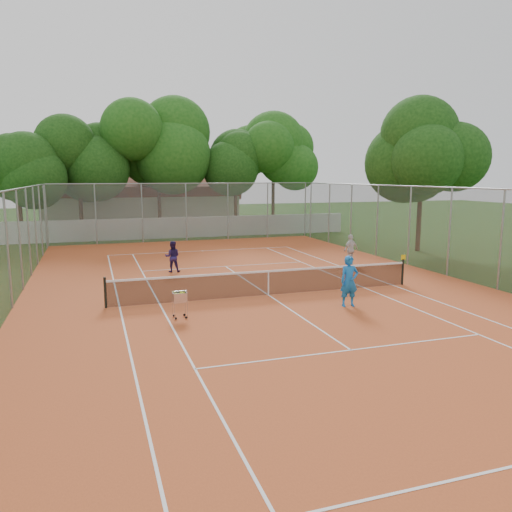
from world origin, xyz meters
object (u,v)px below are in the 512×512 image
object	(u,v)px
clubhouse	(140,202)
player_near	(349,281)
player_far_left	(172,257)
ball_hopper	(180,304)
player_far_right	(351,250)
tennis_net	(268,283)

from	to	relation	value
clubhouse	player_near	world-z (taller)	clubhouse
player_far_left	clubhouse	bearing A→B (deg)	-79.56
ball_hopper	player_far_right	bearing A→B (deg)	35.75
player_near	player_far_right	size ratio (longest dim) A/B	1.13
player_near	clubhouse	bearing A→B (deg)	103.47
player_far_left	ball_hopper	xyz separation A→B (m)	(-0.99, -7.83, -0.27)
tennis_net	player_near	xyz separation A→B (m)	(2.11, -2.40, 0.40)
player_far_left	tennis_net	bearing A→B (deg)	127.50
tennis_net	player_near	distance (m)	3.22
tennis_net	player_far_right	size ratio (longest dim) A/B	7.59
tennis_net	player_far_left	bearing A→B (deg)	115.27
tennis_net	player_far_right	world-z (taller)	player_far_right
tennis_net	clubhouse	distance (m)	29.12
player_far_right	tennis_net	bearing A→B (deg)	20.50
clubhouse	player_near	bearing A→B (deg)	-82.54
player_near	player_far_left	size ratio (longest dim) A/B	1.21
clubhouse	player_far_left	world-z (taller)	clubhouse
tennis_net	ball_hopper	bearing A→B (deg)	-151.22
player_far_right	clubhouse	bearing A→B (deg)	-88.99
player_far_left	player_far_right	size ratio (longest dim) A/B	0.94
clubhouse	player_far_right	size ratio (longest dim) A/B	10.48
clubhouse	player_far_left	size ratio (longest dim) A/B	11.20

